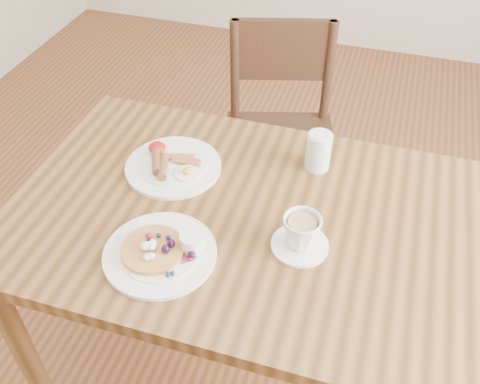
% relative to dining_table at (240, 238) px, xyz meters
% --- Properties ---
extents(ground, '(5.00, 5.00, 0.00)m').
position_rel_dining_table_xyz_m(ground, '(0.00, 0.00, -0.65)').
color(ground, '#573519').
rests_on(ground, ground).
extents(dining_table, '(1.20, 0.80, 0.75)m').
position_rel_dining_table_xyz_m(dining_table, '(0.00, 0.00, 0.00)').
color(dining_table, brown).
rests_on(dining_table, ground).
extents(chair_far, '(0.52, 0.52, 0.88)m').
position_rel_dining_table_xyz_m(chair_far, '(-0.06, 0.74, -0.16)').
color(chair_far, '#362313').
rests_on(chair_far, ground).
extents(pancake_plate, '(0.27, 0.27, 0.06)m').
position_rel_dining_table_xyz_m(pancake_plate, '(-0.13, -0.19, 0.11)').
color(pancake_plate, white).
rests_on(pancake_plate, dining_table).
extents(breakfast_plate, '(0.27, 0.27, 0.04)m').
position_rel_dining_table_xyz_m(breakfast_plate, '(-0.24, 0.11, 0.11)').
color(breakfast_plate, white).
rests_on(breakfast_plate, dining_table).
extents(teacup_saucer, '(0.14, 0.14, 0.09)m').
position_rel_dining_table_xyz_m(teacup_saucer, '(0.17, -0.07, 0.14)').
color(teacup_saucer, white).
rests_on(teacup_saucer, dining_table).
extents(water_glass, '(0.07, 0.07, 0.11)m').
position_rel_dining_table_xyz_m(water_glass, '(0.15, 0.24, 0.15)').
color(water_glass, silver).
rests_on(water_glass, dining_table).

